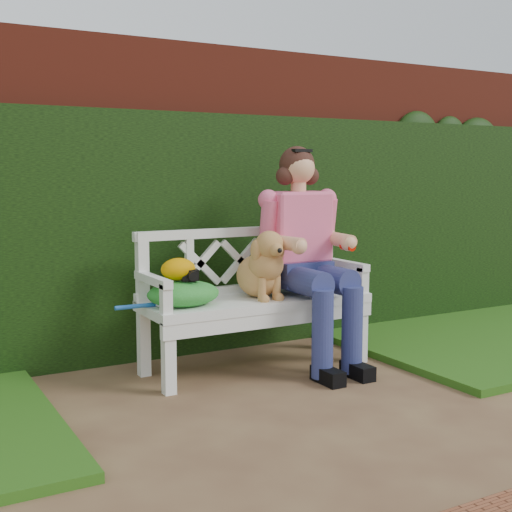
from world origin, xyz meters
TOP-DOWN VIEW (x-y plane):
  - ground at (0.00, 0.00)m, footprint 60.00×60.00m
  - brick_wall at (0.00, 1.90)m, footprint 10.00×0.30m
  - ivy_hedge at (0.00, 1.68)m, footprint 10.00×0.18m
  - grass_right at (2.40, 0.90)m, footprint 2.60×2.00m
  - garden_bench at (0.27, 1.06)m, footprint 1.63×0.74m
  - seated_woman at (0.62, 1.04)m, footprint 0.88×1.00m
  - dog at (0.29, 1.03)m, footprint 0.33×0.43m
  - tennis_racket at (-0.30, 1.08)m, footprint 0.62×0.38m
  - green_bag at (-0.25, 1.03)m, footprint 0.51×0.42m
  - camera_item at (-0.22, 1.01)m, footprint 0.12×0.10m
  - baseball_glove at (-0.28, 1.05)m, footprint 0.23×0.17m

SIDE VIEW (x-z plane):
  - ground at x=0.00m, z-range 0.00..0.00m
  - grass_right at x=2.40m, z-range 0.00..0.05m
  - garden_bench at x=0.27m, z-range 0.00..0.48m
  - tennis_racket at x=-0.30m, z-range 0.48..0.51m
  - green_bag at x=-0.25m, z-range 0.48..0.63m
  - camera_item at x=-0.22m, z-range 0.63..0.70m
  - baseball_glove at x=-0.28m, z-range 0.63..0.77m
  - dog at x=0.29m, z-range 0.48..0.93m
  - seated_woman at x=0.62m, z-range 0.00..1.47m
  - ivy_hedge at x=0.00m, z-range 0.00..1.70m
  - brick_wall at x=0.00m, z-range 0.00..2.20m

